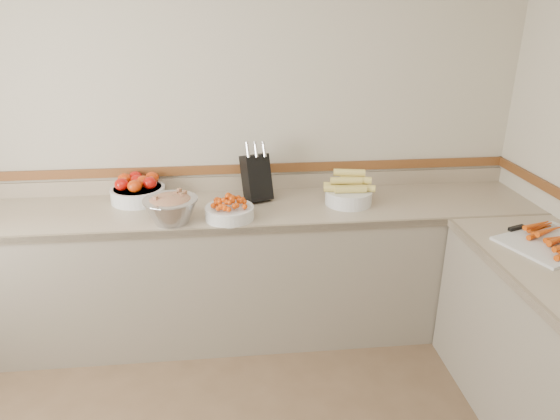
{
  "coord_description": "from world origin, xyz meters",
  "views": [
    {
      "loc": [
        0.08,
        -1.24,
        2.06
      ],
      "look_at": [
        0.35,
        1.35,
        1.0
      ],
      "focal_mm": 32.0,
      "sensor_mm": 36.0,
      "label": 1
    }
  ],
  "objects": [
    {
      "name": "cutting_board",
      "position": [
        1.75,
        0.97,
        0.92
      ],
      "size": [
        0.6,
        0.53,
        0.07
      ],
      "color": "silver",
      "rests_on": "counter_right"
    },
    {
      "name": "tomato_bowl",
      "position": [
        -0.52,
        1.85,
        0.97
      ],
      "size": [
        0.35,
        0.35,
        0.17
      ],
      "color": "silver",
      "rests_on": "counter_back"
    },
    {
      "name": "counter_back",
      "position": [
        0.0,
        1.68,
        0.45
      ],
      "size": [
        4.0,
        0.65,
        1.08
      ],
      "color": "gray",
      "rests_on": "ground_plane"
    },
    {
      "name": "knife_block",
      "position": [
        0.24,
        1.8,
        1.06
      ],
      "size": [
        0.22,
        0.24,
        0.39
      ],
      "color": "black",
      "rests_on": "counter_back"
    },
    {
      "name": "corn_bowl",
      "position": [
        0.82,
        1.66,
        0.97
      ],
      "size": [
        0.33,
        0.3,
        0.22
      ],
      "color": "silver",
      "rests_on": "counter_back"
    },
    {
      "name": "rhubarb_bowl",
      "position": [
        -0.27,
        1.47,
        0.99
      ],
      "size": [
        0.31,
        0.31,
        0.18
      ],
      "color": "#B2B2BA",
      "rests_on": "counter_back"
    },
    {
      "name": "cherry_tomato_bowl",
      "position": [
        0.07,
        1.49,
        0.95
      ],
      "size": [
        0.29,
        0.29,
        0.16
      ],
      "color": "silver",
      "rests_on": "counter_back"
    },
    {
      "name": "back_wall",
      "position": [
        0.0,
        2.0,
        1.3
      ],
      "size": [
        4.0,
        0.0,
        4.0
      ],
      "primitive_type": "plane",
      "rotation": [
        1.57,
        0.0,
        0.0
      ],
      "color": "#BAB09A",
      "rests_on": "ground_plane"
    }
  ]
}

